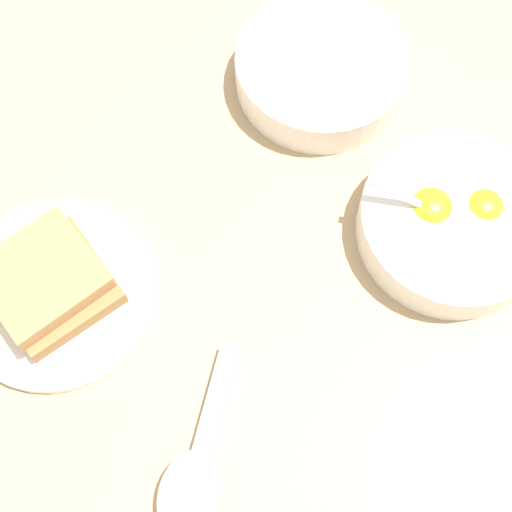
# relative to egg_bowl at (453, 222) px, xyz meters

# --- Properties ---
(ground_plane) EXTENTS (3.00, 3.00, 0.00)m
(ground_plane) POSITION_rel_egg_bowl_xyz_m (-0.18, -0.02, -0.02)
(ground_plane) COLOR tan
(egg_bowl) EXTENTS (0.18, 0.18, 0.07)m
(egg_bowl) POSITION_rel_egg_bowl_xyz_m (0.00, 0.00, 0.00)
(egg_bowl) COLOR white
(egg_bowl) RESTS_ON ground_plane
(toast_plate) EXTENTS (0.19, 0.19, 0.01)m
(toast_plate) POSITION_rel_egg_bowl_xyz_m (-0.33, 0.17, -0.02)
(toast_plate) COLOR white
(toast_plate) RESTS_ON ground_plane
(toast_sandwich) EXTENTS (0.10, 0.10, 0.04)m
(toast_sandwich) POSITION_rel_egg_bowl_xyz_m (-0.33, 0.17, 0.01)
(toast_sandwich) COLOR #9E7042
(toast_sandwich) RESTS_ON toast_plate
(soup_spoon) EXTENTS (0.15, 0.13, 0.03)m
(soup_spoon) POSITION_rel_egg_bowl_xyz_m (-0.32, -0.05, -0.01)
(soup_spoon) COLOR white
(soup_spoon) RESTS_ON ground_plane
(congee_bowl) EXTENTS (0.18, 0.18, 0.04)m
(congee_bowl) POSITION_rel_egg_bowl_xyz_m (0.01, 0.21, 0.00)
(congee_bowl) COLOR white
(congee_bowl) RESTS_ON ground_plane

